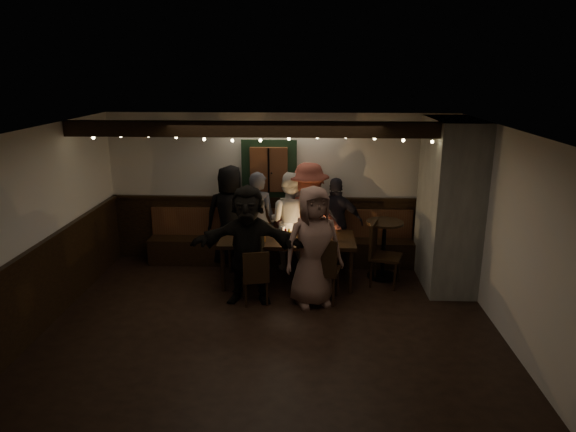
{
  "coord_description": "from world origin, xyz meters",
  "views": [
    {
      "loc": [
        0.51,
        -6.24,
        3.31
      ],
      "look_at": [
        0.16,
        1.6,
        1.05
      ],
      "focal_mm": 32.0,
      "sensor_mm": 36.0,
      "label": 1
    }
  ],
  "objects_px": {
    "chair_near_left": "(256,274)",
    "chair_near_right": "(322,267)",
    "chair_end": "(380,250)",
    "person_d": "(309,217)",
    "person_e": "(336,223)",
    "high_top": "(384,242)",
    "person_c": "(290,221)",
    "dining_table": "(287,242)",
    "person_f": "(248,245)",
    "person_g": "(313,247)",
    "person_b": "(258,220)",
    "person_a": "(231,216)"
  },
  "relations": [
    {
      "from": "person_a",
      "to": "person_d",
      "type": "relative_size",
      "value": 0.96
    },
    {
      "from": "person_e",
      "to": "person_g",
      "type": "distance_m",
      "value": 1.56
    },
    {
      "from": "person_e",
      "to": "chair_near_left",
      "type": "bearing_deg",
      "value": 56.17
    },
    {
      "from": "person_b",
      "to": "person_f",
      "type": "xyz_separation_m",
      "value": [
        -0.0,
        -1.34,
        0.03
      ]
    },
    {
      "from": "dining_table",
      "to": "person_d",
      "type": "bearing_deg",
      "value": 62.91
    },
    {
      "from": "chair_near_right",
      "to": "person_c",
      "type": "relative_size",
      "value": 0.6
    },
    {
      "from": "dining_table",
      "to": "person_g",
      "type": "distance_m",
      "value": 0.88
    },
    {
      "from": "high_top",
      "to": "person_c",
      "type": "height_order",
      "value": "person_c"
    },
    {
      "from": "person_e",
      "to": "dining_table",
      "type": "bearing_deg",
      "value": 46.95
    },
    {
      "from": "person_d",
      "to": "person_f",
      "type": "height_order",
      "value": "person_d"
    },
    {
      "from": "chair_near_left",
      "to": "person_g",
      "type": "height_order",
      "value": "person_g"
    },
    {
      "from": "chair_end",
      "to": "person_c",
      "type": "relative_size",
      "value": 0.61
    },
    {
      "from": "chair_end",
      "to": "person_f",
      "type": "xyz_separation_m",
      "value": [
        -1.99,
        -0.7,
        0.3
      ]
    },
    {
      "from": "dining_table",
      "to": "person_e",
      "type": "bearing_deg",
      "value": 43.32
    },
    {
      "from": "person_d",
      "to": "person_f",
      "type": "distance_m",
      "value": 1.59
    },
    {
      "from": "chair_near_right",
      "to": "person_e",
      "type": "xyz_separation_m",
      "value": [
        0.26,
        1.48,
        0.22
      ]
    },
    {
      "from": "chair_near_right",
      "to": "high_top",
      "type": "xyz_separation_m",
      "value": [
        1.01,
        1.01,
        0.04
      ]
    },
    {
      "from": "chair_end",
      "to": "person_b",
      "type": "relative_size",
      "value": 0.6
    },
    {
      "from": "chair_near_right",
      "to": "person_b",
      "type": "xyz_separation_m",
      "value": [
        -1.07,
        1.37,
        0.28
      ]
    },
    {
      "from": "dining_table",
      "to": "chair_end",
      "type": "relative_size",
      "value": 2.08
    },
    {
      "from": "person_g",
      "to": "person_b",
      "type": "bearing_deg",
      "value": 104.21
    },
    {
      "from": "person_a",
      "to": "person_g",
      "type": "relative_size",
      "value": 1.0
    },
    {
      "from": "person_a",
      "to": "person_g",
      "type": "bearing_deg",
      "value": 131.88
    },
    {
      "from": "chair_near_left",
      "to": "person_f",
      "type": "distance_m",
      "value": 0.44
    },
    {
      "from": "chair_near_right",
      "to": "person_g",
      "type": "xyz_separation_m",
      "value": [
        -0.14,
        -0.03,
        0.32
      ]
    },
    {
      "from": "chair_near_right",
      "to": "chair_end",
      "type": "height_order",
      "value": "chair_end"
    },
    {
      "from": "chair_near_left",
      "to": "person_c",
      "type": "xyz_separation_m",
      "value": [
        0.43,
        1.48,
        0.37
      ]
    },
    {
      "from": "chair_near_left",
      "to": "chair_near_right",
      "type": "relative_size",
      "value": 0.83
    },
    {
      "from": "dining_table",
      "to": "high_top",
      "type": "xyz_separation_m",
      "value": [
        1.55,
        0.28,
        -0.08
      ]
    },
    {
      "from": "high_top",
      "to": "person_b",
      "type": "distance_m",
      "value": 2.12
    },
    {
      "from": "chair_end",
      "to": "high_top",
      "type": "distance_m",
      "value": 0.3
    },
    {
      "from": "dining_table",
      "to": "high_top",
      "type": "distance_m",
      "value": 1.58
    },
    {
      "from": "person_d",
      "to": "chair_near_left",
      "type": "bearing_deg",
      "value": 77.78
    },
    {
      "from": "high_top",
      "to": "person_f",
      "type": "distance_m",
      "value": 2.32
    },
    {
      "from": "high_top",
      "to": "person_d",
      "type": "relative_size",
      "value": 0.52
    },
    {
      "from": "dining_table",
      "to": "person_d",
      "type": "relative_size",
      "value": 1.15
    },
    {
      "from": "person_b",
      "to": "person_c",
      "type": "height_order",
      "value": "person_b"
    },
    {
      "from": "person_a",
      "to": "chair_near_left",
      "type": "bearing_deg",
      "value": 109.15
    },
    {
      "from": "person_f",
      "to": "chair_end",
      "type": "bearing_deg",
      "value": 19.95
    },
    {
      "from": "chair_near_right",
      "to": "chair_end",
      "type": "relative_size",
      "value": 0.99
    },
    {
      "from": "person_c",
      "to": "person_g",
      "type": "bearing_deg",
      "value": 120.21
    },
    {
      "from": "chair_near_right",
      "to": "chair_end",
      "type": "bearing_deg",
      "value": 38.33
    },
    {
      "from": "person_c",
      "to": "person_a",
      "type": "bearing_deg",
      "value": 8.95
    },
    {
      "from": "chair_near_right",
      "to": "person_c",
      "type": "bearing_deg",
      "value": 111.1
    },
    {
      "from": "high_top",
      "to": "person_c",
      "type": "relative_size",
      "value": 0.57
    },
    {
      "from": "person_d",
      "to": "chair_near_right",
      "type": "bearing_deg",
      "value": 113.36
    },
    {
      "from": "chair_near_right",
      "to": "chair_end",
      "type": "distance_m",
      "value": 1.16
    },
    {
      "from": "high_top",
      "to": "person_b",
      "type": "xyz_separation_m",
      "value": [
        -2.08,
        0.36,
        0.24
      ]
    },
    {
      "from": "person_e",
      "to": "person_d",
      "type": "bearing_deg",
      "value": 16.7
    },
    {
      "from": "person_f",
      "to": "person_b",
      "type": "bearing_deg",
      "value": 90.45
    }
  ]
}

